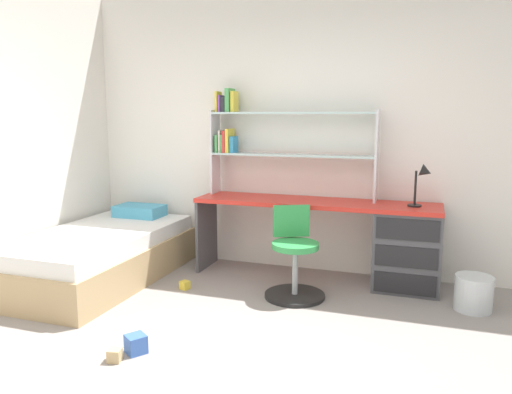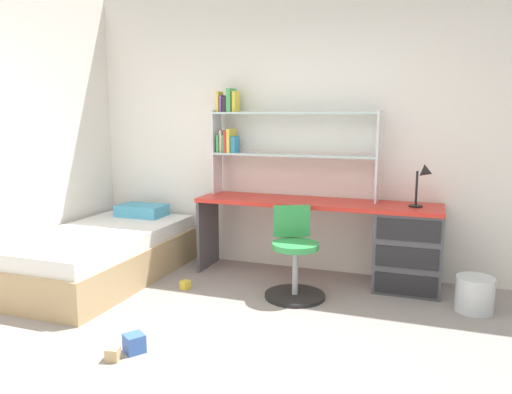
{
  "view_description": "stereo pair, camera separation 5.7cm",
  "coord_description": "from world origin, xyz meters",
  "px_view_note": "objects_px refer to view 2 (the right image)",
  "views": [
    {
      "loc": [
        1.09,
        -2.53,
        1.55
      ],
      "look_at": [
        -0.21,
        1.25,
        0.89
      ],
      "focal_mm": 34.63,
      "sensor_mm": 36.0,
      "label": 1
    },
    {
      "loc": [
        1.14,
        -2.51,
        1.55
      ],
      "look_at": [
        -0.21,
        1.25,
        0.89
      ],
      "focal_mm": 34.63,
      "sensor_mm": 36.0,
      "label": 2
    }
  ],
  "objects_px": {
    "toy_block_yellow_0": "(185,285)",
    "toy_block_natural_2": "(113,354)",
    "desk": "(382,241)",
    "bookshelf_hutch": "(271,135)",
    "bed_platform": "(101,254)",
    "toy_block_blue_1": "(134,343)",
    "swivel_chair": "(295,262)",
    "desk_lamp": "(424,179)",
    "waste_bin": "(475,294)"
  },
  "relations": [
    {
      "from": "desk_lamp",
      "to": "swivel_chair",
      "type": "distance_m",
      "value": 1.32
    },
    {
      "from": "swivel_chair",
      "to": "waste_bin",
      "type": "bearing_deg",
      "value": 6.48
    },
    {
      "from": "toy_block_yellow_0",
      "to": "bed_platform",
      "type": "bearing_deg",
      "value": -178.81
    },
    {
      "from": "toy_block_yellow_0",
      "to": "bookshelf_hutch",
      "type": "bearing_deg",
      "value": 56.9
    },
    {
      "from": "bed_platform",
      "to": "toy_block_blue_1",
      "type": "relative_size",
      "value": 16.06
    },
    {
      "from": "swivel_chair",
      "to": "bookshelf_hutch",
      "type": "bearing_deg",
      "value": 123.27
    },
    {
      "from": "desk_lamp",
      "to": "waste_bin",
      "type": "distance_m",
      "value": 1.02
    },
    {
      "from": "desk",
      "to": "desk_lamp",
      "type": "distance_m",
      "value": 0.67
    },
    {
      "from": "bookshelf_hutch",
      "to": "bed_platform",
      "type": "distance_m",
      "value": 2.0
    },
    {
      "from": "bookshelf_hutch",
      "to": "toy_block_blue_1",
      "type": "xyz_separation_m",
      "value": [
        -0.28,
        -2.02,
        -1.3
      ]
    },
    {
      "from": "desk_lamp",
      "to": "swivel_chair",
      "type": "relative_size",
      "value": 0.5
    },
    {
      "from": "desk",
      "to": "swivel_chair",
      "type": "distance_m",
      "value": 0.86
    },
    {
      "from": "bookshelf_hutch",
      "to": "swivel_chair",
      "type": "distance_m",
      "value": 1.32
    },
    {
      "from": "desk_lamp",
      "to": "bed_platform",
      "type": "distance_m",
      "value": 3.04
    },
    {
      "from": "bookshelf_hutch",
      "to": "waste_bin",
      "type": "height_order",
      "value": "bookshelf_hutch"
    },
    {
      "from": "toy_block_yellow_0",
      "to": "waste_bin",
      "type": "bearing_deg",
      "value": 7.61
    },
    {
      "from": "toy_block_yellow_0",
      "to": "toy_block_natural_2",
      "type": "xyz_separation_m",
      "value": [
        0.19,
        -1.34,
        0.0
      ]
    },
    {
      "from": "toy_block_blue_1",
      "to": "toy_block_natural_2",
      "type": "relative_size",
      "value": 1.5
    },
    {
      "from": "desk",
      "to": "swivel_chair",
      "type": "relative_size",
      "value": 2.94
    },
    {
      "from": "desk",
      "to": "toy_block_natural_2",
      "type": "xyz_separation_m",
      "value": [
        -1.46,
        -2.02,
        -0.39
      ]
    },
    {
      "from": "bookshelf_hutch",
      "to": "toy_block_blue_1",
      "type": "relative_size",
      "value": 13.44
    },
    {
      "from": "bookshelf_hutch",
      "to": "desk_lamp",
      "type": "height_order",
      "value": "bookshelf_hutch"
    },
    {
      "from": "bed_platform",
      "to": "toy_block_blue_1",
      "type": "xyz_separation_m",
      "value": [
        1.14,
        -1.17,
        -0.18
      ]
    },
    {
      "from": "bookshelf_hutch",
      "to": "toy_block_natural_2",
      "type": "height_order",
      "value": "bookshelf_hutch"
    },
    {
      "from": "toy_block_natural_2",
      "to": "desk",
      "type": "bearing_deg",
      "value": 54.02
    },
    {
      "from": "toy_block_natural_2",
      "to": "bed_platform",
      "type": "bearing_deg",
      "value": 129.15
    },
    {
      "from": "desk",
      "to": "bed_platform",
      "type": "relative_size",
      "value": 1.16
    },
    {
      "from": "swivel_chair",
      "to": "toy_block_natural_2",
      "type": "bearing_deg",
      "value": -117.73
    },
    {
      "from": "swivel_chair",
      "to": "waste_bin",
      "type": "xyz_separation_m",
      "value": [
        1.44,
        0.16,
        -0.16
      ]
    },
    {
      "from": "bookshelf_hutch",
      "to": "toy_block_yellow_0",
      "type": "xyz_separation_m",
      "value": [
        -0.54,
        -0.82,
        -1.32
      ]
    },
    {
      "from": "swivel_chair",
      "to": "toy_block_natural_2",
      "type": "relative_size",
      "value": 9.54
    },
    {
      "from": "waste_bin",
      "to": "toy_block_yellow_0",
      "type": "height_order",
      "value": "waste_bin"
    },
    {
      "from": "desk_lamp",
      "to": "waste_bin",
      "type": "height_order",
      "value": "desk_lamp"
    },
    {
      "from": "desk",
      "to": "bookshelf_hutch",
      "type": "distance_m",
      "value": 1.46
    },
    {
      "from": "bookshelf_hutch",
      "to": "desk_lamp",
      "type": "distance_m",
      "value": 1.5
    },
    {
      "from": "toy_block_yellow_0",
      "to": "toy_block_natural_2",
      "type": "height_order",
      "value": "toy_block_natural_2"
    },
    {
      "from": "swivel_chair",
      "to": "toy_block_blue_1",
      "type": "distance_m",
      "value": 1.55
    },
    {
      "from": "desk_lamp",
      "to": "swivel_chair",
      "type": "bearing_deg",
      "value": -154.4
    },
    {
      "from": "swivel_chair",
      "to": "bed_platform",
      "type": "distance_m",
      "value": 1.87
    },
    {
      "from": "desk",
      "to": "desk_lamp",
      "type": "relative_size",
      "value": 5.94
    },
    {
      "from": "toy_block_natural_2",
      "to": "waste_bin",
      "type": "bearing_deg",
      "value": 36.68
    },
    {
      "from": "waste_bin",
      "to": "toy_block_blue_1",
      "type": "height_order",
      "value": "waste_bin"
    },
    {
      "from": "bed_platform",
      "to": "toy_block_blue_1",
      "type": "distance_m",
      "value": 1.64
    },
    {
      "from": "bookshelf_hutch",
      "to": "waste_bin",
      "type": "xyz_separation_m",
      "value": [
        1.88,
        -0.5,
        -1.22
      ]
    },
    {
      "from": "bookshelf_hutch",
      "to": "swivel_chair",
      "type": "relative_size",
      "value": 2.12
    },
    {
      "from": "bookshelf_hutch",
      "to": "bed_platform",
      "type": "xyz_separation_m",
      "value": [
        -1.42,
        -0.84,
        -1.12
      ]
    },
    {
      "from": "swivel_chair",
      "to": "toy_block_natural_2",
      "type": "xyz_separation_m",
      "value": [
        -0.79,
        -1.49,
        -0.26
      ]
    },
    {
      "from": "bed_platform",
      "to": "toy_block_natural_2",
      "type": "xyz_separation_m",
      "value": [
        1.07,
        -1.32,
        -0.2
      ]
    },
    {
      "from": "bookshelf_hutch",
      "to": "desk_lamp",
      "type": "xyz_separation_m",
      "value": [
        1.45,
        -0.18,
        -0.35
      ]
    },
    {
      "from": "bed_platform",
      "to": "toy_block_blue_1",
      "type": "height_order",
      "value": "bed_platform"
    }
  ]
}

